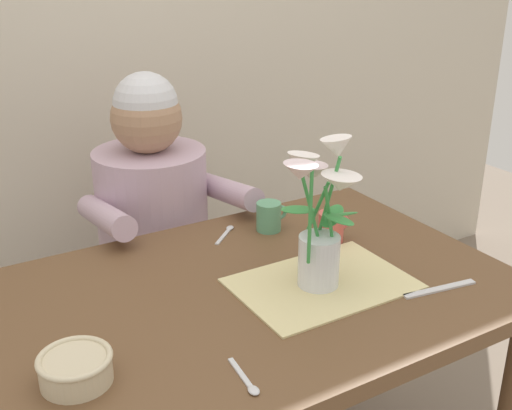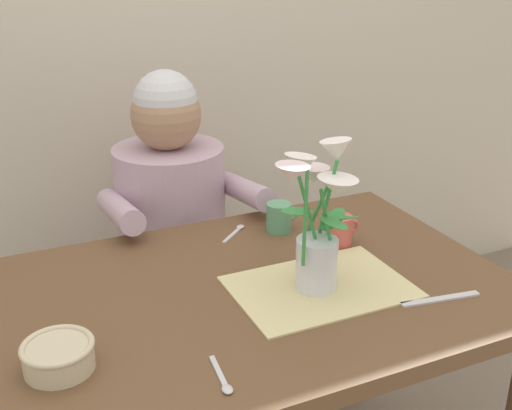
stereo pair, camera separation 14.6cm
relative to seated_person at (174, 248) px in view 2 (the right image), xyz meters
The scene contains 11 objects.
wood_panel_backdrop 0.81m from the seated_person, 91.10° to the left, with size 4.00×0.10×2.50m, color beige.
dining_table 0.62m from the seated_person, 90.78° to the right, with size 1.20×0.80×0.74m.
seated_person is the anchor object (origin of this frame).
striped_placemat 0.72m from the seated_person, 78.43° to the right, with size 0.40×0.28×0.01m, color beige.
flower_vase 0.78m from the seated_person, 79.50° to the right, with size 0.25×0.24×0.35m.
ceramic_bowl 0.90m from the seated_person, 121.15° to the right, with size 0.14×0.14×0.06m.
dinner_knife 0.93m from the seated_person, 67.09° to the right, with size 0.19×0.02×0.01m, color silver.
ceramic_mug 0.47m from the seated_person, 61.62° to the right, with size 0.09×0.07×0.08m.
coffee_cup 0.63m from the seated_person, 59.24° to the right, with size 0.09×0.07×0.08m.
spoon_0 0.38m from the seated_person, 75.10° to the right, with size 0.10×0.09×0.01m.
spoon_1 0.95m from the seated_person, 101.76° to the right, with size 0.03×0.12×0.01m.
Camera 2 is at (-0.52, -1.18, 1.48)m, focal length 45.01 mm.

